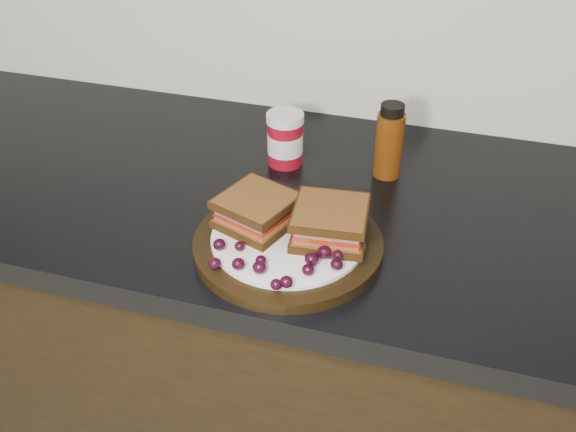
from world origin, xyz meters
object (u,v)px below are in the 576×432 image
at_px(oil_bottle, 389,141).
at_px(plate, 288,244).
at_px(condiment_jar, 285,139).
at_px(sandwich_left, 257,210).

bearing_deg(oil_bottle, plate, -112.50).
distance_m(plate, condiment_jar, 0.25).
xyz_separation_m(plate, condiment_jar, (-0.08, 0.24, 0.04)).
xyz_separation_m(plate, oil_bottle, (0.10, 0.25, 0.06)).
relative_size(sandwich_left, condiment_jar, 1.05).
xyz_separation_m(plate, sandwich_left, (-0.05, 0.02, 0.04)).
relative_size(plate, oil_bottle, 2.11).
xyz_separation_m(condiment_jar, oil_bottle, (0.18, 0.01, 0.02)).
height_order(condiment_jar, oil_bottle, oil_bottle).
bearing_deg(oil_bottle, sandwich_left, -124.00).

